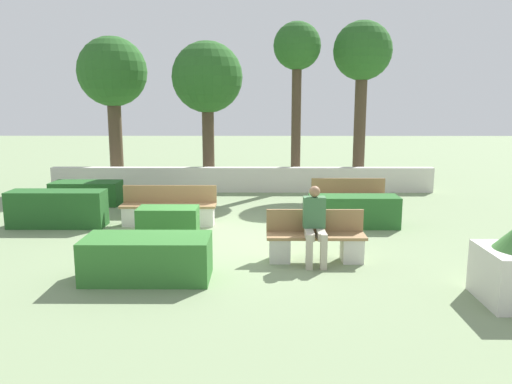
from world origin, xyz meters
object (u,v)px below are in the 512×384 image
object	(u,v)px
tree_leftmost	(112,75)
tree_center_right	(297,54)
bench_left_side	(349,201)
bench_right_side	(169,210)
tree_center_left	(207,80)
tree_rightmost	(362,57)
bench_front	(316,242)
person_seated_man	(315,222)

from	to	relation	value
tree_leftmost	tree_center_right	size ratio (longest dim) A/B	0.93
bench_left_side	bench_right_side	bearing A→B (deg)	-163.39
tree_center_left	tree_rightmost	world-z (taller)	tree_rightmost
bench_front	tree_center_left	bearing A→B (deg)	109.77
tree_center_right	bench_right_side	bearing A→B (deg)	-124.47
tree_center_left	tree_rightmost	xyz separation A→B (m)	(4.75, 0.06, 0.67)
bench_left_side	tree_center_left	world-z (taller)	tree_center_left
person_seated_man	tree_rightmost	xyz separation A→B (m)	(2.19, 7.41, 3.34)
person_seated_man	tree_center_left	xyz separation A→B (m)	(-2.55, 7.35, 2.67)
tree_center_left	tree_center_right	world-z (taller)	tree_center_right
person_seated_man	bench_left_side	bearing A→B (deg)	71.33
bench_front	tree_leftmost	world-z (taller)	tree_leftmost
tree_leftmost	tree_center_left	xyz separation A→B (m)	(3.10, -0.64, -0.17)
tree_leftmost	tree_center_right	distance (m)	5.91
bench_right_side	person_seated_man	size ratio (longest dim) A/B	1.60
bench_right_side	tree_leftmost	distance (m)	6.75
bench_right_side	tree_rightmost	distance (m)	7.95
bench_left_side	bench_right_side	world-z (taller)	same
bench_front	tree_rightmost	size ratio (longest dim) A/B	0.33
person_seated_man	tree_leftmost	bearing A→B (deg)	125.24
bench_left_side	tree_rightmost	size ratio (longest dim) A/B	0.35
bench_front	bench_right_side	size ratio (longest dim) A/B	0.81
tree_rightmost	tree_center_right	bearing A→B (deg)	-178.02
bench_left_side	tree_center_right	world-z (taller)	tree_center_right
tree_leftmost	tree_rightmost	size ratio (longest dim) A/B	0.93
person_seated_man	tree_center_right	distance (m)	8.10
bench_right_side	person_seated_man	world-z (taller)	person_seated_man
bench_front	tree_rightmost	bearing A→B (deg)	73.48
tree_rightmost	bench_front	bearing A→B (deg)	-106.52
bench_left_side	tree_rightmost	bearing A→B (deg)	78.39
bench_front	tree_center_left	world-z (taller)	tree_center_left
person_seated_man	tree_center_right	world-z (taller)	tree_center_right
bench_left_side	tree_leftmost	xyz separation A→B (m)	(-6.92, 4.24, 3.24)
bench_front	tree_center_left	size ratio (longest dim) A/B	0.38
bench_right_side	tree_center_left	world-z (taller)	tree_center_left
bench_left_side	tree_leftmost	bearing A→B (deg)	151.07
bench_front	tree_rightmost	xyz separation A→B (m)	(2.16, 7.27, 3.75)
tree_leftmost	person_seated_man	bearing A→B (deg)	-54.76
tree_leftmost	bench_right_side	bearing A→B (deg)	-63.47
bench_front	person_seated_man	world-z (taller)	person_seated_man
tree_center_right	tree_rightmost	size ratio (longest dim) A/B	0.99
person_seated_man	tree_rightmost	distance (m)	8.42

